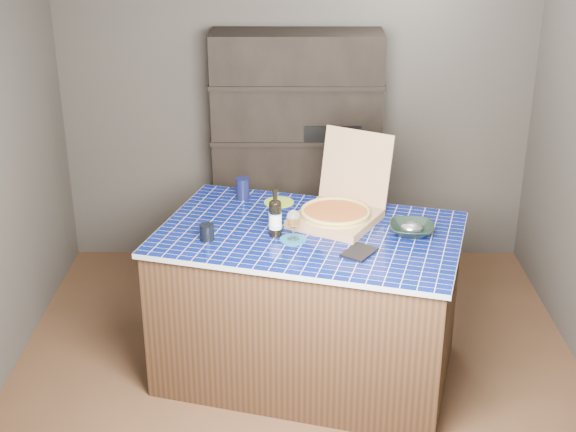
{
  "coord_description": "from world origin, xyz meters",
  "views": [
    {
      "loc": [
        -0.03,
        -4.04,
        2.82
      ],
      "look_at": [
        -0.05,
        0.0,
        1.07
      ],
      "focal_mm": 50.0,
      "sensor_mm": 36.0,
      "label": 1
    }
  ],
  "objects_px": {
    "pizza_box": "(338,210)",
    "bowl": "(412,229)",
    "dvd_case": "(359,252)",
    "kitchen_island": "(309,303)",
    "mead_bottle": "(275,217)",
    "wine_glass": "(293,220)"
  },
  "relations": [
    {
      "from": "wine_glass",
      "to": "dvd_case",
      "type": "height_order",
      "value": "wine_glass"
    },
    {
      "from": "kitchen_island",
      "to": "pizza_box",
      "type": "xyz_separation_m",
      "value": [
        0.17,
        0.15,
        0.53
      ]
    },
    {
      "from": "kitchen_island",
      "to": "bowl",
      "type": "distance_m",
      "value": 0.76
    },
    {
      "from": "pizza_box",
      "to": "dvd_case",
      "type": "height_order",
      "value": "pizza_box"
    },
    {
      "from": "mead_bottle",
      "to": "bowl",
      "type": "height_order",
      "value": "mead_bottle"
    },
    {
      "from": "kitchen_island",
      "to": "dvd_case",
      "type": "xyz_separation_m",
      "value": [
        0.26,
        -0.28,
        0.47
      ]
    },
    {
      "from": "dvd_case",
      "to": "kitchen_island",
      "type": "bearing_deg",
      "value": 166.22
    },
    {
      "from": "mead_bottle",
      "to": "bowl",
      "type": "bearing_deg",
      "value": 1.37
    },
    {
      "from": "mead_bottle",
      "to": "bowl",
      "type": "relative_size",
      "value": 1.12
    },
    {
      "from": "dvd_case",
      "to": "pizza_box",
      "type": "bearing_deg",
      "value": 135.78
    },
    {
      "from": "kitchen_island",
      "to": "bowl",
      "type": "height_order",
      "value": "bowl"
    },
    {
      "from": "mead_bottle",
      "to": "pizza_box",
      "type": "bearing_deg",
      "value": 29.15
    },
    {
      "from": "wine_glass",
      "to": "bowl",
      "type": "distance_m",
      "value": 0.68
    },
    {
      "from": "kitchen_island",
      "to": "mead_bottle",
      "type": "bearing_deg",
      "value": -150.24
    },
    {
      "from": "wine_glass",
      "to": "pizza_box",
      "type": "bearing_deg",
      "value": 45.59
    },
    {
      "from": "dvd_case",
      "to": "bowl",
      "type": "distance_m",
      "value": 0.4
    },
    {
      "from": "mead_bottle",
      "to": "dvd_case",
      "type": "relative_size",
      "value": 1.47
    },
    {
      "from": "wine_glass",
      "to": "bowl",
      "type": "xyz_separation_m",
      "value": [
        0.67,
        0.08,
        -0.09
      ]
    },
    {
      "from": "pizza_box",
      "to": "bowl",
      "type": "relative_size",
      "value": 2.72
    },
    {
      "from": "mead_bottle",
      "to": "dvd_case",
      "type": "xyz_separation_m",
      "value": [
        0.46,
        -0.23,
        -0.1
      ]
    },
    {
      "from": "mead_bottle",
      "to": "bowl",
      "type": "distance_m",
      "value": 0.77
    },
    {
      "from": "kitchen_island",
      "to": "mead_bottle",
      "type": "distance_m",
      "value": 0.61
    }
  ]
}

